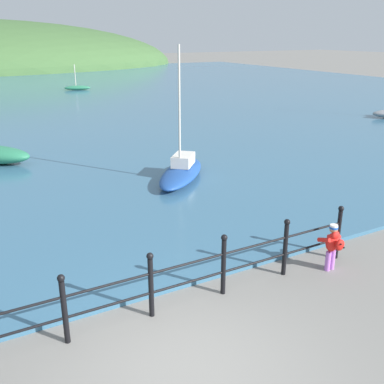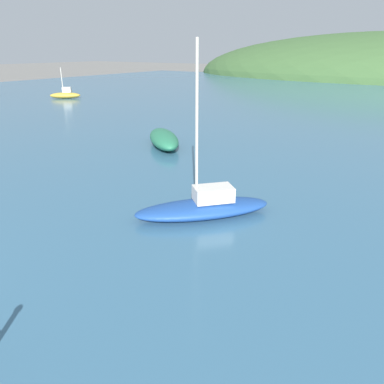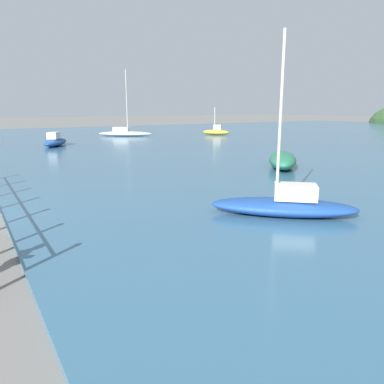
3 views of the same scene
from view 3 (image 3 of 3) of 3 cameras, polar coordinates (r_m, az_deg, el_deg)
name	(u,v)px [view 3 (image 3 of 3)]	position (r m, az deg, el deg)	size (l,w,h in m)	color
boat_twin_mast	(285,204)	(9.21, 13.94, -1.83)	(3.12, 3.29, 4.21)	#1E4793
boat_far_right	(125,133)	(34.60, -10.22, 8.86)	(3.93, 4.67, 5.75)	silver
boat_blue_hull	(216,132)	(35.56, 3.69, 9.19)	(2.52, 2.24, 2.54)	gold
boat_green_fishing	(283,160)	(16.52, 13.65, 4.76)	(3.32, 3.19, 0.66)	#287551
boat_mid_harbor	(55,141)	(26.87, -20.15, 7.25)	(3.58, 2.63, 0.93)	#1E4793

